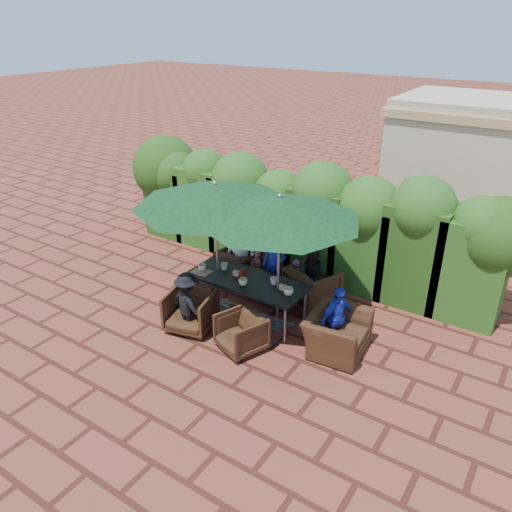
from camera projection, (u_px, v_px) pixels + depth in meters
The scene contains 31 objects.
ground at pixel (236, 314), 9.23m from camera, with size 80.00×80.00×0.00m, color maroon.
dining_table at pixel (247, 283), 8.90m from camera, with size 2.19×0.90×0.75m.
umbrella_left at pixel (215, 195), 8.53m from camera, with size 2.88×2.88×2.46m.
umbrella_right at pixel (280, 208), 7.95m from camera, with size 2.72×2.72×2.46m.
chair_far_left at pixel (239, 264), 10.24m from camera, with size 0.73×0.69×0.76m, color black.
chair_far_mid at pixel (275, 281), 9.62m from camera, with size 0.70×0.66×0.72m, color black.
chair_far_right at pixel (312, 285), 9.35m from camera, with size 0.83×0.77×0.85m, color black.
chair_near_left at pixel (190, 309), 8.65m from camera, with size 0.77×0.72×0.79m, color black.
chair_near_right at pixel (241, 331), 8.12m from camera, with size 0.68×0.64×0.70m, color black.
chair_end_right at pixel (337, 327), 8.04m from camera, with size 1.04×0.67×0.91m, color black.
adult_far_left at pixel (241, 252), 10.08m from camera, with size 0.66×0.39×1.34m, color white.
adult_far_mid at pixel (274, 265), 9.61m from camera, with size 0.46×0.37×1.28m, color #202BB0.
adult_far_right at pixel (313, 278), 9.18m from camera, with size 0.59×0.36×1.24m, color black.
adult_near_left at pixel (188, 304), 8.46m from camera, with size 0.73×0.34×1.15m, color black.
adult_end_right at pixel (336, 319), 8.05m from camera, with size 0.67×0.34×1.14m, color #202BB0.
child_left at pixel (257, 270), 9.97m from camera, with size 0.28×0.23×0.79m, color #C0435D.
child_right at pixel (295, 280), 9.58m from camera, with size 0.29×0.24×0.81m, color #804392.
pedestrian_a at pixel (407, 218), 11.03m from camera, with size 1.74×0.62×1.87m, color #2E8C26.
pedestrian_b at pixel (430, 224), 11.10m from camera, with size 0.76×0.47×1.59m, color #C0435D.
pedestrian_c at pixel (487, 236), 10.53m from camera, with size 1.00×0.46×1.57m, color gray.
cup_a at pixel (202, 267), 9.16m from camera, with size 0.15×0.15×0.12m, color beige.
cup_b at pixel (224, 267), 9.18m from camera, with size 0.14×0.14×0.13m, color beige.
cup_c at pixel (243, 282), 8.66m from camera, with size 0.15×0.15×0.12m, color beige.
cup_d at pixel (274, 281), 8.69m from camera, with size 0.13×0.13×0.13m, color beige.
cup_e at pixel (288, 291), 8.36m from camera, with size 0.16×0.16×0.13m, color beige.
ketchup_bottle at pixel (242, 274), 8.89m from camera, with size 0.04×0.04×0.17m, color #B20C0A.
sauce_bottle at pixel (245, 272), 8.93m from camera, with size 0.04×0.04×0.17m, color #4C230C.
serving_tray at pixel (202, 272), 9.11m from camera, with size 0.35×0.25×0.02m, color #A2744E.
number_block_left at pixel (236, 273), 8.97m from camera, with size 0.12×0.06×0.10m, color tan.
number_block_right at pixel (283, 287), 8.51m from camera, with size 0.12×0.06×0.10m, color tan.
hedge_wall at pixel (294, 208), 10.45m from camera, with size 9.10×1.60×2.46m.
Camera 1 is at (4.62, -6.33, 5.01)m, focal length 35.00 mm.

